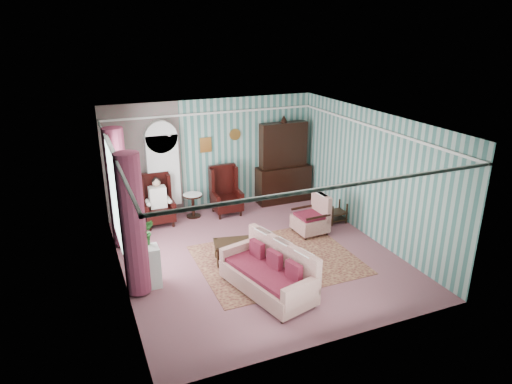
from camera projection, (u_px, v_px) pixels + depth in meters
name	position (u px, v px, depth m)	size (l,w,h in m)	color
floor	(258.00, 256.00, 9.69)	(6.00, 6.00, 0.00)	#7F4A56
room_shell	(226.00, 167.00, 8.92)	(5.53, 6.02, 2.91)	#3B6C64
bookcase	(163.00, 175.00, 11.27)	(0.80, 0.28, 2.24)	silver
dresser_hutch	(284.00, 160.00, 12.32)	(1.50, 0.56, 2.36)	black
wingback_left	(158.00, 201.00, 11.02)	(0.76, 0.80, 1.25)	black
wingback_right	(226.00, 191.00, 11.65)	(0.76, 0.80, 1.25)	black
seated_woman	(158.00, 202.00, 11.03)	(0.44, 0.40, 1.18)	white
round_side_table	(193.00, 206.00, 11.58)	(0.50, 0.50, 0.60)	black
nest_table	(336.00, 212.00, 11.26)	(0.45, 0.38, 0.54)	black
plant_stand	(145.00, 268.00, 8.42)	(0.55, 0.35, 0.80)	white
rug	(277.00, 260.00, 9.53)	(3.20, 2.60, 0.01)	#511E1B
sofa	(267.00, 267.00, 8.17)	(1.93, 1.12, 1.06)	beige
floral_armchair	(310.00, 216.00, 10.61)	(0.78, 0.74, 0.88)	beige
coffee_table	(236.00, 252.00, 9.41)	(0.90, 0.54, 0.44)	black
potted_plant_a	(139.00, 241.00, 8.05)	(0.42, 0.36, 0.46)	#205019
potted_plant_b	(146.00, 232.00, 8.36)	(0.27, 0.22, 0.49)	#1B581F
potted_plant_c	(135.00, 239.00, 8.19)	(0.22, 0.22, 0.40)	#1B5920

